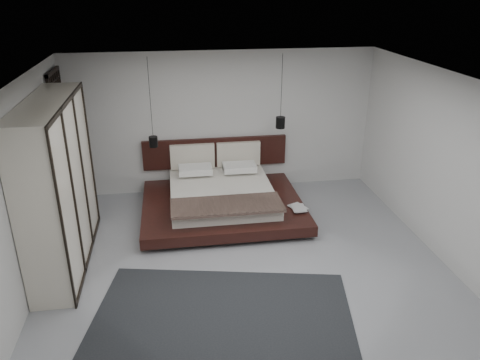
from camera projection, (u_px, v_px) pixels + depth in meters
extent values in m
plane|color=gray|center=(247.00, 267.00, 7.08)|extent=(6.00, 6.00, 0.00)
plane|color=white|center=(249.00, 81.00, 5.98)|extent=(6.00, 6.00, 0.00)
plane|color=beige|center=(223.00, 122.00, 9.25)|extent=(6.00, 0.00, 6.00)
plane|color=beige|center=(309.00, 326.00, 3.80)|extent=(6.00, 0.00, 6.00)
plane|color=beige|center=(22.00, 196.00, 6.11)|extent=(0.00, 6.00, 6.00)
plane|color=beige|center=(447.00, 170.00, 6.94)|extent=(0.00, 6.00, 6.00)
cube|color=black|center=(63.00, 143.00, 8.38)|extent=(0.05, 0.90, 2.60)
cube|color=black|center=(223.00, 213.00, 8.63)|extent=(2.27, 1.86, 0.08)
cube|color=black|center=(223.00, 206.00, 8.58)|extent=(2.89, 2.37, 0.19)
cube|color=silver|center=(222.00, 193.00, 8.62)|extent=(1.86, 2.06, 0.23)
cube|color=black|center=(227.00, 205.00, 7.83)|extent=(1.88, 0.72, 0.05)
cube|color=white|center=(195.00, 170.00, 9.21)|extent=(0.64, 0.41, 0.12)
cube|color=white|center=(238.00, 167.00, 9.33)|extent=(0.64, 0.41, 0.12)
cube|color=white|center=(195.00, 170.00, 9.05)|extent=(0.64, 0.41, 0.12)
cube|color=white|center=(239.00, 167.00, 9.17)|extent=(0.64, 0.41, 0.12)
cube|color=black|center=(215.00, 152.00, 9.43)|extent=(2.89, 0.08, 0.60)
cube|color=beige|center=(192.00, 157.00, 9.30)|extent=(0.88, 0.10, 0.50)
cube|color=beige|center=(238.00, 154.00, 9.43)|extent=(0.88, 0.10, 0.50)
imported|color=#99724C|center=(293.00, 209.00, 8.23)|extent=(0.35, 0.39, 0.03)
imported|color=#99724C|center=(292.00, 209.00, 8.19)|extent=(0.24, 0.33, 0.02)
cylinder|color=black|center=(150.00, 98.00, 8.22)|extent=(0.01, 0.01, 1.43)
cylinder|color=black|center=(153.00, 142.00, 8.54)|extent=(0.16, 0.16, 0.20)
cylinder|color=#FFE0B2|center=(154.00, 146.00, 8.57)|extent=(0.12, 0.12, 0.01)
cylinder|color=black|center=(282.00, 86.00, 8.50)|extent=(0.01, 0.01, 1.16)
cylinder|color=black|center=(280.00, 123.00, 8.77)|extent=(0.17, 0.17, 0.21)
cylinder|color=#FFE0B2|center=(280.00, 127.00, 8.80)|extent=(0.13, 0.13, 0.01)
cube|color=beige|center=(58.00, 185.00, 6.79)|extent=(0.58, 2.49, 2.49)
cube|color=black|center=(67.00, 102.00, 6.35)|extent=(0.03, 2.49, 0.06)
cube|color=black|center=(90.00, 255.00, 7.31)|extent=(0.03, 2.49, 0.06)
cube|color=black|center=(62.00, 225.00, 5.70)|extent=(0.03, 0.05, 2.49)
cube|color=black|center=(74.00, 196.00, 6.45)|extent=(0.03, 0.05, 2.49)
cube|color=black|center=(83.00, 174.00, 7.21)|extent=(0.03, 0.05, 2.49)
cube|color=black|center=(91.00, 155.00, 7.97)|extent=(0.03, 0.05, 2.49)
cube|color=black|center=(222.00, 326.00, 5.85)|extent=(3.71, 2.97, 0.01)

